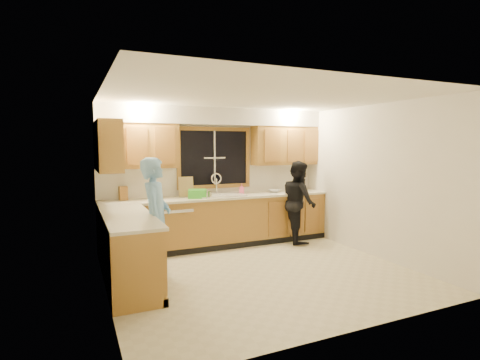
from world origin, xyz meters
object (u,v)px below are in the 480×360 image
stove (135,263)px  knife_block (123,193)px  soap_bottle (242,189)px  bowl (274,191)px  woman (299,202)px  dish_crate (197,194)px  man (156,218)px  dishwasher (175,228)px  sink (220,199)px

stove → knife_block: knife_block is taller
soap_bottle → bowl: (0.69, -0.02, -0.07)m
stove → woman: woman is taller
dish_crate → bowl: (1.59, 0.10, -0.05)m
stove → woman: 3.58m
knife_block → soap_bottle: size_ratio=1.17×
man → dish_crate: man is taller
stove → knife_block: (0.13, 1.99, 0.59)m
dish_crate → dishwasher: bearing=171.1°
sink → soap_bottle: 0.48m
sink → dish_crate: bearing=-170.4°
sink → dishwasher: 0.96m
dishwasher → dish_crate: dish_crate is taller
dishwasher → knife_block: 1.05m
dishwasher → woman: (2.30, -0.34, 0.36)m
man → dish_crate: (0.96, 1.12, 0.16)m
dishwasher → dish_crate: 0.71m
dishwasher → stove: size_ratio=0.91×
sink → dish_crate: 0.48m
man → bowl: man is taller
dish_crate → bowl: size_ratio=1.39×
dishwasher → man: 1.38m
stove → soap_bottle: size_ratio=4.51×
knife_block → dish_crate: size_ratio=0.75×
bowl → dish_crate: bearing=-176.5°
woman → dish_crate: 1.94m
stove → woman: size_ratio=0.58×
dish_crate → bowl: bearing=3.5°
soap_bottle → bowl: 0.69m
man → dish_crate: size_ratio=5.34×
sink → man: man is taller
knife_block → bowl: size_ratio=1.04×
woman → bowl: size_ratio=6.86×
woman → dish_crate: size_ratio=4.92×
sink → woman: bearing=-13.9°
sink → woman: woman is taller
knife_block → bowl: bearing=-10.1°
stove → man: (0.39, 0.63, 0.39)m
woman → knife_block: 3.18m
man → stove: bearing=167.8°
bowl → sink: bearing=-179.0°
knife_block → bowl: knife_block is taller
sink → woman: size_ratio=0.56×
sink → woman: 1.50m
sink → stove: (-1.80, -1.82, -0.41)m
woman → knife_block: (-3.12, 0.53, 0.27)m
stove → dish_crate: (1.35, 1.75, 0.54)m
stove → knife_block: size_ratio=3.84×
stove → soap_bottle: soap_bottle is taller
sink → bowl: sink is taller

